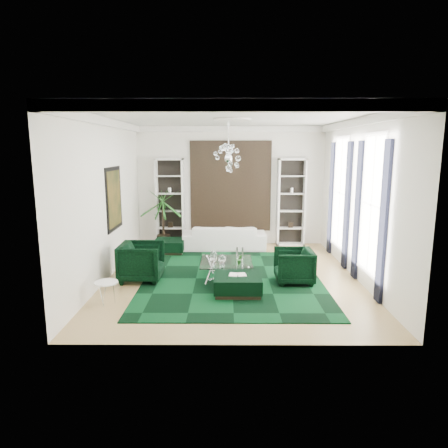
{
  "coord_description": "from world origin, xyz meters",
  "views": [
    {
      "loc": [
        -0.14,
        -9.41,
        3.08
      ],
      "look_at": [
        -0.2,
        0.5,
        1.22
      ],
      "focal_mm": 32.0,
      "sensor_mm": 36.0,
      "label": 1
    }
  ],
  "objects_px": {
    "sofa": "(224,237)",
    "armchair_right": "(294,266)",
    "coffee_table": "(227,270)",
    "side_table": "(107,293)",
    "palm": "(163,210)",
    "ottoman_side": "(170,246)",
    "armchair_left": "(142,262)",
    "ottoman_front": "(238,284)"
  },
  "relations": [
    {
      "from": "armchair_left",
      "to": "ottoman_front",
      "type": "xyz_separation_m",
      "value": [
        2.26,
        -0.85,
        -0.25
      ]
    },
    {
      "from": "armchair_right",
      "to": "palm",
      "type": "xyz_separation_m",
      "value": [
        -3.58,
        3.43,
        0.79
      ]
    },
    {
      "from": "coffee_table",
      "to": "ottoman_side",
      "type": "height_order",
      "value": "coffee_table"
    },
    {
      "from": "armchair_right",
      "to": "side_table",
      "type": "relative_size",
      "value": 1.87
    },
    {
      "from": "sofa",
      "to": "armchair_left",
      "type": "relative_size",
      "value": 2.54
    },
    {
      "from": "coffee_table",
      "to": "ottoman_side",
      "type": "xyz_separation_m",
      "value": [
        -1.72,
        2.43,
        -0.02
      ]
    },
    {
      "from": "coffee_table",
      "to": "ottoman_front",
      "type": "height_order",
      "value": "coffee_table"
    },
    {
      "from": "ottoman_front",
      "to": "side_table",
      "type": "relative_size",
      "value": 2.14
    },
    {
      "from": "palm",
      "to": "ottoman_side",
      "type": "bearing_deg",
      "value": -67.56
    },
    {
      "from": "sofa",
      "to": "ottoman_front",
      "type": "distance_m",
      "value": 3.92
    },
    {
      "from": "side_table",
      "to": "armchair_left",
      "type": "bearing_deg",
      "value": 75.07
    },
    {
      "from": "sofa",
      "to": "coffee_table",
      "type": "bearing_deg",
      "value": 91.24
    },
    {
      "from": "coffee_table",
      "to": "ottoman_side",
      "type": "distance_m",
      "value": 2.98
    },
    {
      "from": "ottoman_side",
      "to": "side_table",
      "type": "relative_size",
      "value": 1.88
    },
    {
      "from": "sofa",
      "to": "coffee_table",
      "type": "distance_m",
      "value": 2.91
    },
    {
      "from": "coffee_table",
      "to": "palm",
      "type": "xyz_separation_m",
      "value": [
        -2.0,
        3.12,
        0.98
      ]
    },
    {
      "from": "ottoman_front",
      "to": "side_table",
      "type": "distance_m",
      "value": 2.74
    },
    {
      "from": "coffee_table",
      "to": "side_table",
      "type": "relative_size",
      "value": 2.62
    },
    {
      "from": "side_table",
      "to": "palm",
      "type": "distance_m",
      "value": 4.89
    },
    {
      "from": "side_table",
      "to": "palm",
      "type": "xyz_separation_m",
      "value": [
        0.41,
        4.77,
        0.96
      ]
    },
    {
      "from": "armchair_right",
      "to": "palm",
      "type": "height_order",
      "value": "palm"
    },
    {
      "from": "palm",
      "to": "coffee_table",
      "type": "bearing_deg",
      "value": -57.32
    },
    {
      "from": "sofa",
      "to": "ottoman_side",
      "type": "xyz_separation_m",
      "value": [
        -1.65,
        -0.48,
        -0.18
      ]
    },
    {
      "from": "sofa",
      "to": "palm",
      "type": "relative_size",
      "value": 1.07
    },
    {
      "from": "ottoman_front",
      "to": "palm",
      "type": "xyz_separation_m",
      "value": [
        -2.24,
        4.12,
        0.99
      ]
    },
    {
      "from": "ottoman_side",
      "to": "palm",
      "type": "distance_m",
      "value": 1.25
    },
    {
      "from": "sofa",
      "to": "coffee_table",
      "type": "relative_size",
      "value": 2.07
    },
    {
      "from": "armchair_left",
      "to": "armchair_right",
      "type": "height_order",
      "value": "armchair_left"
    },
    {
      "from": "armchair_right",
      "to": "coffee_table",
      "type": "relative_size",
      "value": 0.71
    },
    {
      "from": "sofa",
      "to": "armchair_right",
      "type": "xyz_separation_m",
      "value": [
        1.64,
        -3.21,
        0.03
      ]
    },
    {
      "from": "armchair_right",
      "to": "ottoman_side",
      "type": "xyz_separation_m",
      "value": [
        -3.29,
        2.74,
        -0.2
      ]
    },
    {
      "from": "armchair_right",
      "to": "ottoman_front",
      "type": "distance_m",
      "value": 1.52
    },
    {
      "from": "ottoman_front",
      "to": "palm",
      "type": "relative_size",
      "value": 0.42
    },
    {
      "from": "ottoman_side",
      "to": "sofa",
      "type": "bearing_deg",
      "value": 16.11
    },
    {
      "from": "sofa",
      "to": "side_table",
      "type": "bearing_deg",
      "value": 62.66
    },
    {
      "from": "coffee_table",
      "to": "palm",
      "type": "relative_size",
      "value": 0.52
    },
    {
      "from": "ottoman_side",
      "to": "armchair_left",
      "type": "bearing_deg",
      "value": -96.65
    },
    {
      "from": "sofa",
      "to": "ottoman_side",
      "type": "height_order",
      "value": "sofa"
    },
    {
      "from": "ottoman_side",
      "to": "side_table",
      "type": "height_order",
      "value": "side_table"
    },
    {
      "from": "ottoman_front",
      "to": "palm",
      "type": "bearing_deg",
      "value": 118.56
    },
    {
      "from": "ottoman_front",
      "to": "side_table",
      "type": "xyz_separation_m",
      "value": [
        -2.66,
        -0.65,
        0.02
      ]
    },
    {
      "from": "armchair_right",
      "to": "ottoman_front",
      "type": "height_order",
      "value": "armchair_right"
    }
  ]
}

